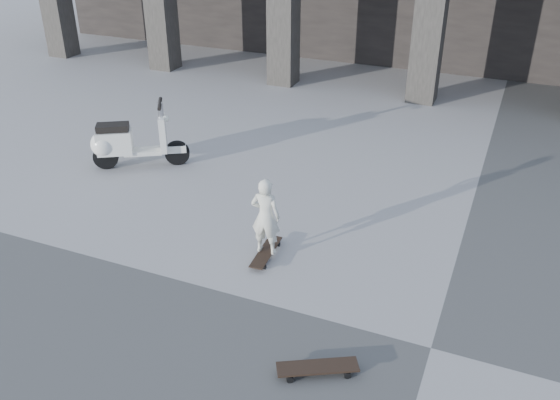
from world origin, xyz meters
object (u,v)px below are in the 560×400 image
at_px(scooter, 123,143).
at_px(skateboard_spare, 318,368).
at_px(longboard, 266,252).
at_px(child, 266,216).

bearing_deg(scooter, skateboard_spare, -65.94).
xyz_separation_m(longboard, skateboard_spare, (1.42, -1.83, 0.01)).
bearing_deg(longboard, scooter, 60.49).
xyz_separation_m(longboard, child, (0.00, -0.00, 0.58)).
bearing_deg(scooter, child, -55.99).
height_order(skateboard_spare, scooter, scooter).
distance_m(child, scooter, 3.95).
xyz_separation_m(skateboard_spare, scooter, (-5.00, 3.51, 0.40)).
distance_m(skateboard_spare, scooter, 6.12).
bearing_deg(skateboard_spare, longboard, 99.17).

